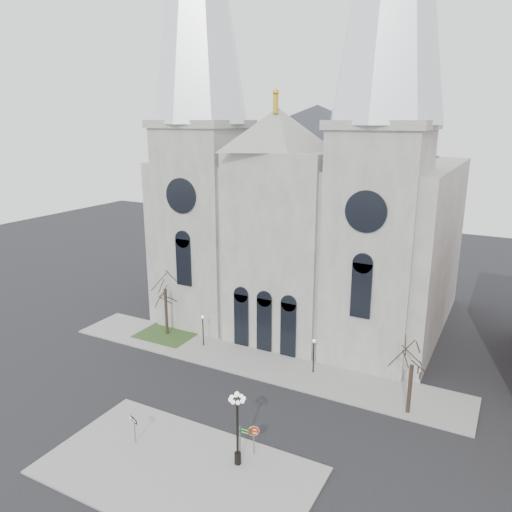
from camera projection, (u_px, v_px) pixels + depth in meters
The scene contains 13 objects.
ground at pixel (185, 420), 38.54m from camera, with size 160.00×160.00×0.00m, color black.
sidewalk_near at pixel (178, 471), 32.90m from camera, with size 18.00×10.00×0.14m, color gray.
sidewalk_far at pixel (253, 361), 47.89m from camera, with size 40.00×6.00×0.14m, color gray.
grass_patch at pixel (167, 334), 53.71m from camera, with size 6.00×5.00×0.18m, color #324D21.
cathedral at pixel (305, 158), 53.11m from camera, with size 33.00×26.66×54.00m.
tree_left at pixel (165, 286), 52.25m from camera, with size 3.20×3.20×7.50m.
tree_right at pixel (412, 362), 38.24m from camera, with size 3.20×3.20×6.00m.
ped_lamp_left at pixel (203, 325), 50.43m from camera, with size 0.32×0.32×3.26m.
ped_lamp_right at pixel (314, 350), 45.00m from camera, with size 0.32×0.32×3.26m.
stop_sign at pixel (254, 434), 34.03m from camera, with size 0.80×0.16×2.23m.
globe_lamp at pixel (237, 419), 32.58m from camera, with size 1.30×1.30×5.40m.
one_way_sign at pixel (134, 425), 35.25m from camera, with size 0.87×0.39×2.11m.
street_name_sign at pixel (241, 439), 33.76m from camera, with size 0.77×0.13×2.39m.
Camera 1 is at (20.68, -27.28, 22.46)m, focal length 35.00 mm.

